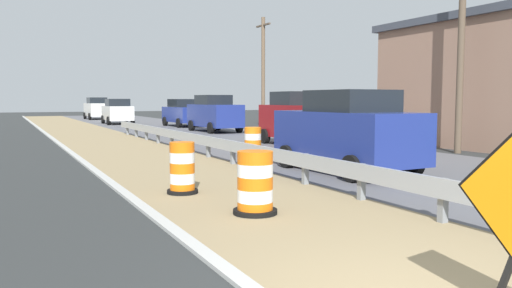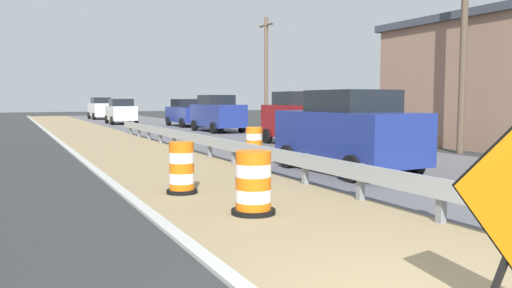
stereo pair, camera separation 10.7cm
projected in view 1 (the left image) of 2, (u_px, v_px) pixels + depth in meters
traffic_barrel_nearest at (255, 186)px, 8.62m from camera, size 0.75×0.75×1.06m
traffic_barrel_close at (182, 170)px, 10.50m from camera, size 0.63×0.63×1.06m
traffic_barrel_mid at (253, 145)px, 16.69m from camera, size 0.67×0.67×1.02m
car_lead_near_lane at (347, 131)px, 13.54m from camera, size 2.21×4.42×2.16m
car_trailing_near_lane at (184, 113)px, 36.49m from camera, size 2.24×4.46×1.93m
car_lead_far_lane at (117, 111)px, 40.00m from camera, size 2.09×4.28×1.95m
car_mid_far_lane at (214, 113)px, 30.50m from camera, size 2.07×4.63×2.17m
car_trailing_far_lane at (97, 108)px, 49.52m from camera, size 2.03×4.36×2.09m
car_distant_a at (299, 119)px, 21.56m from camera, size 2.24×4.09×2.24m
utility_pole_near at (462, 28)px, 18.03m from camera, size 0.24×1.80×8.52m
utility_pole_mid at (263, 71)px, 33.08m from camera, size 0.24×1.80×7.12m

